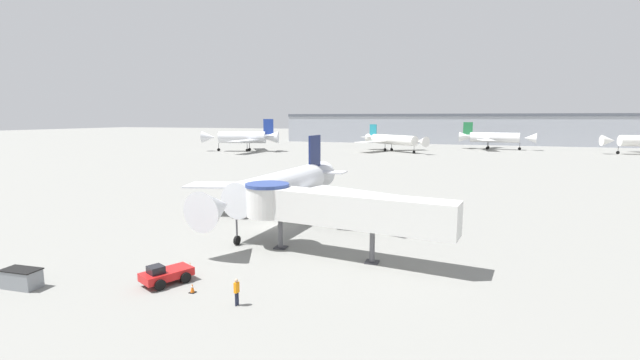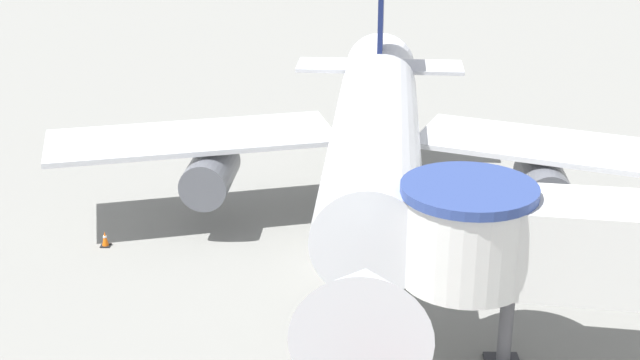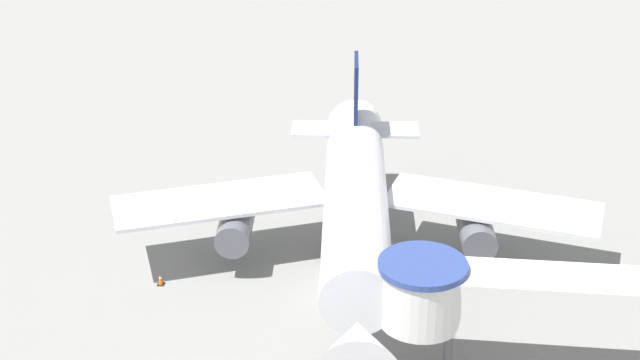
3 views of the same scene
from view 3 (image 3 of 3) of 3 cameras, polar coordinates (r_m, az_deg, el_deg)
The scene contains 4 objects.
ground_plane at distance 49.37m, azimuth 2.02°, elevation -7.20°, with size 800.00×800.00×0.00m, color gray.
main_airplane at distance 48.97m, azimuth 2.31°, elevation -1.90°, with size 28.29×27.25×9.78m.
jet_bridge at distance 42.01m, azimuth 15.21°, elevation -7.57°, with size 19.46×5.73×6.03m.
traffic_cone_port_wing at distance 50.65m, azimuth -10.18°, elevation -6.30°, with size 0.40×0.40×0.66m.
Camera 3 is at (-2.97, -41.48, 26.61)m, focal length 50.00 mm.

